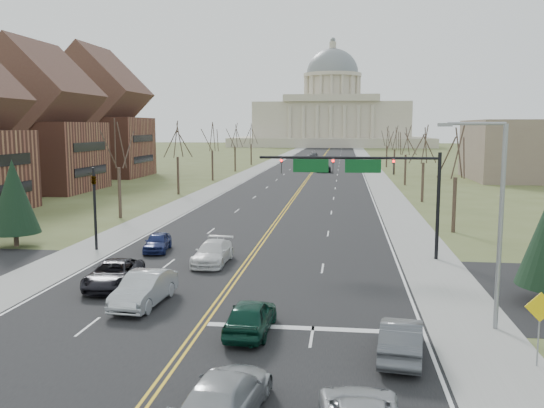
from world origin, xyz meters
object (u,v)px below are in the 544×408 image
(car_nb_inner_second, at_px, (225,395))
(car_far_sb, at_px, (314,155))
(car_nb_outer_lead, at_px, (401,339))
(car_far_nb, at_px, (323,168))
(car_nb_inner_lead, at_px, (251,316))
(car_sb_outer_lead, at_px, (114,274))
(signal_mast, at_px, (362,173))
(warn_sign, at_px, (540,314))
(car_sb_inner_lead, at_px, (144,289))
(car_sb_outer_second, at_px, (158,242))
(signal_left, at_px, (95,199))
(street_light, at_px, (495,212))
(car_sb_inner_second, at_px, (213,253))

(car_nb_inner_second, height_order, car_far_sb, car_far_sb)
(car_nb_inner_second, relative_size, car_far_sb, 1.11)
(car_nb_outer_lead, relative_size, car_far_nb, 0.75)
(car_nb_inner_lead, relative_size, car_sb_outer_lead, 0.85)
(signal_mast, height_order, warn_sign, signal_mast)
(car_nb_inner_second, bearing_deg, car_nb_outer_lead, -130.17)
(car_far_sb, bearing_deg, car_sb_inner_lead, -82.75)
(warn_sign, distance_m, car_far_sb, 147.33)
(car_sb_outer_second, bearing_deg, car_nb_inner_lead, -66.47)
(car_far_nb, bearing_deg, car_far_sb, -90.31)
(car_sb_outer_second, bearing_deg, signal_mast, -7.77)
(car_nb_outer_lead, distance_m, car_far_sb, 146.60)
(signal_left, distance_m, car_far_nb, 76.64)
(street_light, relative_size, car_sb_inner_second, 1.81)
(car_nb_outer_lead, bearing_deg, street_light, -130.93)
(car_nb_outer_lead, bearing_deg, car_sb_inner_lead, -15.76)
(car_sb_outer_second, bearing_deg, car_nb_outer_lead, -55.64)
(car_far_nb, bearing_deg, car_sb_outer_lead, 78.99)
(street_light, height_order, car_nb_inner_lead, street_light)
(warn_sign, bearing_deg, car_nb_inner_second, -154.12)
(car_sb_outer_lead, distance_m, car_far_sb, 138.15)
(car_nb_outer_lead, xyz_separation_m, car_nb_inner_second, (-5.79, -5.47, -0.01))
(signal_left, xyz_separation_m, car_nb_inner_lead, (13.85, -15.40, -2.94))
(signal_mast, relative_size, signal_left, 2.02)
(street_light, relative_size, warn_sign, 3.17)
(warn_sign, height_order, car_nb_outer_lead, warn_sign)
(signal_mast, distance_m, car_far_sb, 129.41)
(car_sb_outer_second, distance_m, car_far_nb, 75.83)
(street_light, distance_m, warn_sign, 5.20)
(signal_mast, distance_m, car_far_nb, 75.73)
(car_sb_outer_second, bearing_deg, car_sb_inner_second, -41.18)
(signal_left, relative_size, car_nb_inner_lead, 1.35)
(car_sb_outer_second, xyz_separation_m, car_far_sb, (4.31, 128.83, 0.10))
(car_sb_inner_lead, bearing_deg, signal_mast, 51.79)
(warn_sign, height_order, car_sb_inner_second, warn_sign)
(car_nb_inner_lead, relative_size, car_sb_inner_lead, 0.89)
(car_far_nb, bearing_deg, car_nb_outer_lead, 88.71)
(car_sb_outer_second, bearing_deg, street_light, -42.05)
(warn_sign, bearing_deg, car_sb_inner_lead, 162.46)
(car_sb_inner_second, bearing_deg, warn_sign, -41.80)
(warn_sign, xyz_separation_m, car_sb_outer_lead, (-19.88, 8.34, -1.28))
(car_nb_inner_lead, height_order, car_far_nb, car_far_nb)
(car_sb_outer_lead, xyz_separation_m, car_far_sb, (3.76, 138.10, 0.05))
(warn_sign, height_order, car_nb_inner_second, warn_sign)
(signal_mast, height_order, car_sb_inner_lead, signal_mast)
(car_far_sb, bearing_deg, car_sb_inner_second, -82.16)
(car_sb_inner_second, distance_m, car_far_sb, 132.03)
(warn_sign, bearing_deg, car_nb_outer_lead, 176.94)
(car_nb_inner_lead, relative_size, car_nb_outer_lead, 0.99)
(signal_mast, distance_m, car_nb_inner_lead, 16.97)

